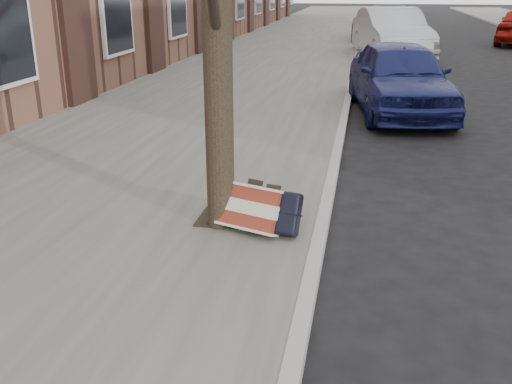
% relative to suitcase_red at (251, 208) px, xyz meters
% --- Properties ---
extents(ground, '(120.00, 120.00, 0.00)m').
position_rel_suitcase_red_xyz_m(ground, '(1.88, -0.79, -0.34)').
color(ground, black).
rests_on(ground, ground).
extents(near_sidewalk, '(5.00, 70.00, 0.12)m').
position_rel_suitcase_red_xyz_m(near_sidewalk, '(-1.82, 14.21, -0.28)').
color(near_sidewalk, slate).
rests_on(near_sidewalk, ground).
extents(dirt_patch, '(0.85, 0.85, 0.02)m').
position_rel_suitcase_red_xyz_m(dirt_patch, '(-0.12, 0.41, -0.21)').
color(dirt_patch, black).
rests_on(dirt_patch, near_sidewalk).
extents(suitcase_red, '(0.64, 0.48, 0.44)m').
position_rel_suitcase_red_xyz_m(suitcase_red, '(0.00, 0.00, 0.00)').
color(suitcase_red, maroon).
rests_on(suitcase_red, near_sidewalk).
extents(suitcase_navy, '(0.60, 0.42, 0.43)m').
position_rel_suitcase_red_xyz_m(suitcase_navy, '(0.18, 0.00, -0.00)').
color(suitcase_navy, black).
rests_on(suitcase_navy, near_sidewalk).
extents(car_near_front, '(2.09, 3.99, 1.29)m').
position_rel_suitcase_red_xyz_m(car_near_front, '(1.54, 5.92, 0.31)').
color(car_near_front, '#151A51').
rests_on(car_near_front, ground).
extents(car_near_mid, '(2.50, 4.83, 1.51)m').
position_rel_suitcase_red_xyz_m(car_near_mid, '(1.61, 13.59, 0.42)').
color(car_near_mid, '#B3B7BC').
rests_on(car_near_mid, ground).
extents(car_near_back, '(2.73, 5.23, 1.41)m').
position_rel_suitcase_red_xyz_m(car_near_back, '(1.60, 19.02, 0.36)').
color(car_near_back, '#37373C').
rests_on(car_near_back, ground).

